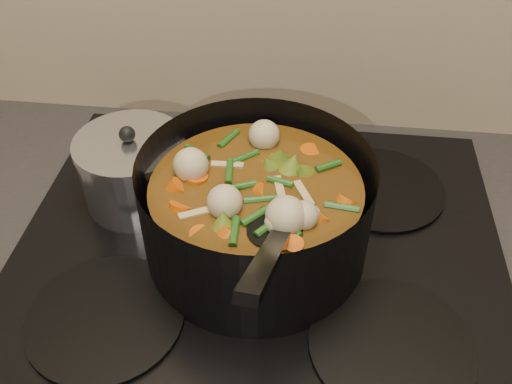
# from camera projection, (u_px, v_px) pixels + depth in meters

# --- Properties ---
(stovetop) EXTENTS (0.62, 0.54, 0.03)m
(stovetop) POSITION_uv_depth(u_px,v_px,m) (258.00, 251.00, 0.74)
(stovetop) COLOR black
(stovetop) RESTS_ON counter
(stockpot) EXTENTS (0.34, 0.41, 0.20)m
(stockpot) POSITION_uv_depth(u_px,v_px,m) (256.00, 212.00, 0.69)
(stockpot) COLOR black
(stockpot) RESTS_ON stovetop
(saucepan) EXTENTS (0.15, 0.15, 0.12)m
(saucepan) POSITION_uv_depth(u_px,v_px,m) (134.00, 170.00, 0.77)
(saucepan) COLOR silver
(saucepan) RESTS_ON stovetop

